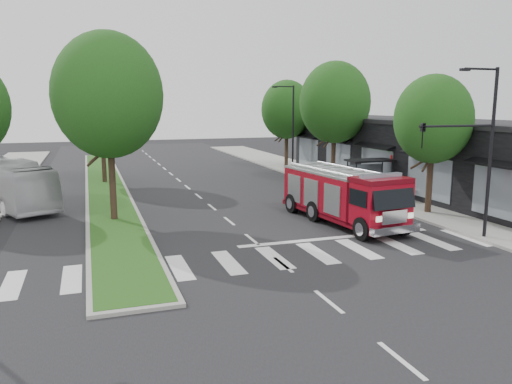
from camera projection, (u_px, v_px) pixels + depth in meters
ground at (252, 240)px, 23.73m from camera, size 140.00×140.00×0.00m
sidewalk_right at (370, 190)px, 36.99m from camera, size 5.00×80.00×0.15m
median at (106, 186)px, 38.61m from camera, size 3.00×50.00×0.15m
storefront_row at (422, 156)px, 37.99m from camera, size 8.00×30.00×5.00m
bus_shelter at (369, 167)px, 34.51m from camera, size 3.20×1.60×2.61m
tree_right_near at (433, 119)px, 28.27m from camera, size 4.40×4.40×8.05m
tree_right_mid at (335, 103)px, 39.29m from camera, size 5.60×5.60×9.72m
tree_right_far at (287, 110)px, 48.73m from camera, size 5.00×5.00×8.73m
tree_median_near at (108, 95)px, 26.25m from camera, size 5.80×5.80×10.16m
tree_median_far at (101, 103)px, 39.37m from camera, size 5.60×5.60×9.72m
streetlight_right_near at (476, 142)px, 22.69m from camera, size 4.08×0.22×8.00m
streetlight_right_far at (291, 125)px, 44.87m from camera, size 2.11×0.20×8.00m
fire_engine at (342, 196)px, 26.86m from camera, size 3.62×9.13×3.09m
city_bus at (8, 183)px, 31.07m from camera, size 6.68×10.76×2.98m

